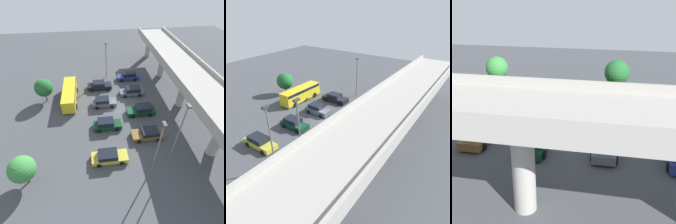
{
  "view_description": "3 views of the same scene",
  "coord_description": "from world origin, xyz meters",
  "views": [
    {
      "loc": [
        23.17,
        -4.15,
        20.3
      ],
      "look_at": [
        1.54,
        -1.39,
        0.93
      ],
      "focal_mm": 28.0,
      "sensor_mm": 36.0,
      "label": 1
    },
    {
      "loc": [
        23.47,
        18.81,
        17.29
      ],
      "look_at": [
        -1.57,
        1.6,
        1.46
      ],
      "focal_mm": 35.0,
      "sensor_mm": 36.0,
      "label": 2
    },
    {
      "loc": [
        -5.47,
        26.14,
        12.5
      ],
      "look_at": [
        -0.04,
        -0.38,
        1.96
      ],
      "focal_mm": 50.0,
      "sensor_mm": 36.0,
      "label": 3
    }
  ],
  "objects": [
    {
      "name": "highway_overpass",
      "position": [
        -0.0,
        11.2,
        5.88
      ],
      "size": [
        43.88,
        6.33,
        7.46
      ],
      "color": "#9E9B93",
      "rests_on": "ground_plane"
    },
    {
      "name": "parked_car_4",
      "position": [
        1.46,
        3.71,
        0.78
      ],
      "size": [
        2.2,
        4.83,
        1.66
      ],
      "rotation": [
        0.0,
        0.0,
        -1.57
      ],
      "color": "#0C381E",
      "rests_on": "ground_plane"
    },
    {
      "name": "parked_car_1",
      "position": [
        -7.14,
        -2.9,
        0.72
      ],
      "size": [
        2.24,
        4.84,
        1.53
      ],
      "rotation": [
        0.0,
        0.0,
        1.57
      ],
      "color": "black",
      "rests_on": "ground_plane"
    },
    {
      "name": "parked_car_7",
      "position": [
        9.99,
        -2.85,
        0.71
      ],
      "size": [
        2.1,
        4.77,
        1.52
      ],
      "rotation": [
        0.0,
        0.0,
        1.57
      ],
      "color": "gold",
      "rests_on": "ground_plane"
    },
    {
      "name": "ground_plane",
      "position": [
        0.0,
        0.0,
        0.0
      ],
      "size": [
        91.11,
        91.11,
        0.0
      ],
      "primitive_type": "plane",
      "color": "#424449"
    },
    {
      "name": "lamp_post_by_overpass",
      "position": [
        -11.68,
        -0.99,
        4.45
      ],
      "size": [
        0.7,
        0.35,
        7.55
      ],
      "color": "slate",
      "rests_on": "ground_plane"
    },
    {
      "name": "parked_car_3",
      "position": [
        -1.53,
        -2.54,
        0.76
      ],
      "size": [
        2.17,
        4.3,
        1.6
      ],
      "rotation": [
        0.0,
        0.0,
        1.57
      ],
      "color": "#515660",
      "rests_on": "ground_plane"
    },
    {
      "name": "parked_car_5",
      "position": [
        4.06,
        -2.53,
        0.76
      ],
      "size": [
        2.07,
        4.43,
        1.59
      ],
      "rotation": [
        0.0,
        0.0,
        1.57
      ],
      "color": "#0C381E",
      "rests_on": "ground_plane"
    },
    {
      "name": "parked_car_0",
      "position": [
        -9.89,
        3.65,
        0.81
      ],
      "size": [
        1.98,
        4.72,
        1.71
      ],
      "rotation": [
        0.0,
        0.0,
        -1.57
      ],
      "color": "navy",
      "rests_on": "ground_plane"
    },
    {
      "name": "parked_car_6",
      "position": [
        6.76,
        3.33,
        0.69
      ],
      "size": [
        2.25,
        4.7,
        1.45
      ],
      "rotation": [
        0.0,
        0.0,
        -1.57
      ],
      "color": "brown",
      "rests_on": "ground_plane"
    },
    {
      "name": "lamp_post_near_aisle",
      "position": [
        11.97,
        2.47,
        4.79
      ],
      "size": [
        0.7,
        0.35,
        8.2
      ],
      "color": "slate",
      "rests_on": "ground_plane"
    },
    {
      "name": "parked_car_2",
      "position": [
        -4.26,
        3.28,
        0.76
      ],
      "size": [
        2.15,
        4.61,
        1.58
      ],
      "rotation": [
        0.0,
        0.0,
        -1.57
      ],
      "color": "#515660",
      "rests_on": "ground_plane"
    },
    {
      "name": "tree_front_centre",
      "position": [
        11.78,
        -12.73,
        2.78
      ],
      "size": [
        3.02,
        3.02,
        4.29
      ],
      "color": "brown",
      "rests_on": "ground_plane"
    },
    {
      "name": "lamp_post_mid_lot",
      "position": [
        10.6,
        5.33,
        5.27
      ],
      "size": [
        0.7,
        0.35,
        9.12
      ],
      "color": "slate",
      "rests_on": "ground_plane"
    },
    {
      "name": "shuttle_bus",
      "position": [
        -3.96,
        -8.59,
        1.51
      ],
      "size": [
        8.59,
        2.56,
        2.52
      ],
      "color": "gold",
      "rests_on": "ground_plane"
    },
    {
      "name": "tree_front_left",
      "position": [
        -4.31,
        -12.97,
        2.85
      ],
      "size": [
        3.2,
        3.2,
        4.45
      ],
      "color": "brown",
      "rests_on": "ground_plane"
    }
  ]
}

